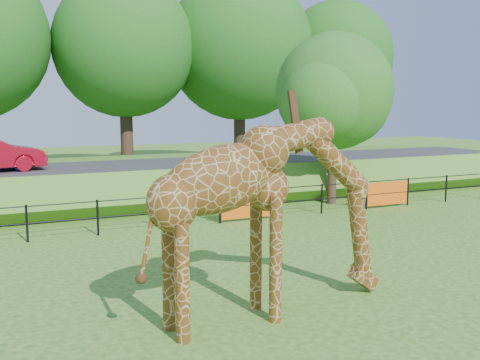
{
  "coord_description": "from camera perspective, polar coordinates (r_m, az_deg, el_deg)",
  "views": [
    {
      "loc": [
        -4.58,
        -8.24,
        3.93
      ],
      "look_at": [
        1.06,
        4.29,
        2.0
      ],
      "focal_mm": 40.0,
      "sensor_mm": 36.0,
      "label": 1
    }
  ],
  "objects": [
    {
      "name": "giraffe",
      "position": [
        9.95,
        3.54,
        -4.01
      ],
      "size": [
        5.28,
        1.46,
        3.72
      ],
      "primitive_type": null,
      "rotation": [
        0.0,
        0.0,
        0.1
      ],
      "color": "#5D3613",
      "rests_on": "ground"
    },
    {
      "name": "visitor",
      "position": [
        20.48,
        0.82,
        -0.95
      ],
      "size": [
        0.64,
        0.53,
        1.49
      ],
      "primitive_type": "imported",
      "rotation": [
        0.0,
        0.0,
        3.51
      ],
      "color": "black",
      "rests_on": "ground"
    },
    {
      "name": "tree_east",
      "position": [
        21.62,
        10.15,
        8.8
      ],
      "size": [
        5.4,
        4.71,
        6.76
      ],
      "color": "black",
      "rests_on": "ground"
    },
    {
      "name": "road",
      "position": [
        22.85,
        -12.53,
        1.34
      ],
      "size": [
        40.0,
        5.0,
        0.12
      ],
      "primitive_type": "cube",
      "color": "#303032",
      "rests_on": "embankment"
    },
    {
      "name": "ground",
      "position": [
        10.21,
        4.6,
        -14.67
      ],
      "size": [
        90.0,
        90.0,
        0.0
      ],
      "primitive_type": "plane",
      "color": "#2A5F17",
      "rests_on": "ground"
    },
    {
      "name": "perimeter_fence",
      "position": [
        17.2,
        -8.34,
        -3.42
      ],
      "size": [
        28.07,
        0.1,
        1.1
      ],
      "primitive_type": null,
      "color": "black",
      "rests_on": "ground"
    },
    {
      "name": "embankment",
      "position": [
        24.39,
        -13.2,
        0.05
      ],
      "size": [
        40.0,
        9.0,
        1.3
      ],
      "primitive_type": "cube",
      "color": "#2A5F17",
      "rests_on": "ground"
    },
    {
      "name": "bg_tree_line",
      "position": [
        31.09,
        -12.46,
        13.83
      ],
      "size": [
        37.3,
        8.8,
        11.82
      ],
      "color": "black",
      "rests_on": "ground"
    }
  ]
}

